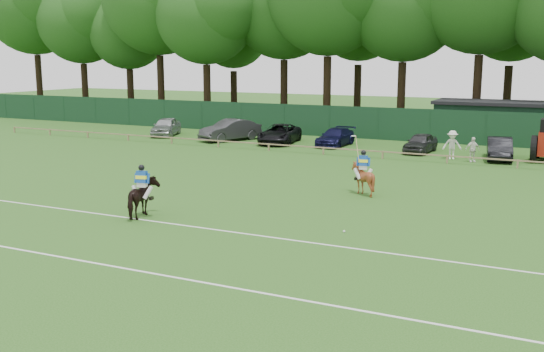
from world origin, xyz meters
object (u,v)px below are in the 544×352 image
Objects in this scene: horse_dark at (143,198)px; spectator_left at (452,145)px; suv_black at (280,134)px; estate_black at (500,149)px; spectator_mid at (472,150)px; sedan_silver at (166,127)px; sedan_grey at (230,130)px; utility_shed at (492,121)px; horse_chestnut at (363,179)px; sedan_navy at (335,137)px; polo_ball at (344,231)px; hatch_grey at (420,143)px.

spectator_left is (8.45, 20.38, 0.12)m from horse_dark.
suv_black is 2.80× the size of spectator_left.
estate_black is 2.22m from spectator_mid.
sedan_silver is 23.28m from spectator_left.
sedan_grey is 18.44m from spectator_mid.
sedan_grey is at bearing -154.78° from utility_shed.
sedan_silver is at bearing -46.18° from horse_chestnut.
utility_shed reaches higher than sedan_navy.
horse_chestnut is 6.80m from polo_ball.
spectator_mid is (1.33, -0.60, -0.13)m from spectator_left.
suv_black is (-4.43, 22.37, -0.08)m from horse_dark.
horse_dark is 10.36m from horse_chestnut.
sedan_grey is 19.68m from estate_black.
hatch_grey is at bearing 95.48° from polo_ball.
sedan_grey is at bearing 128.54° from polo_ball.
spectator_left is at bearing -110.29° from horse_chestnut.
spectator_mid reaches higher than sedan_navy.
sedan_silver is 14.50m from sedan_navy.
spectator_left is at bearing -13.97° from sedan_navy.
hatch_grey is (-0.58, 14.34, -0.10)m from horse_chestnut.
polo_ball is at bearing 175.32° from horse_dark.
polo_ball is (16.55, -20.78, -0.76)m from sedan_grey.
sedan_grey reaches higher than spectator_mid.
sedan_silver is (-21.34, 14.56, -0.01)m from horse_chestnut.
horse_chestnut is 0.83× the size of spectator_left.
horse_dark is at bearing -44.24° from sedan_grey.
spectator_left is at bearing -25.42° from sedan_silver.
sedan_grey is 0.58× the size of utility_shed.
suv_black is at bearing -93.08° from horse_dark.
suv_black is 3.27× the size of spectator_mid.
estate_black is at bearing -22.37° from sedan_silver.
sedan_silver is 20.76m from hatch_grey.
sedan_navy is (4.21, 0.51, -0.07)m from suv_black.
spectator_mid is at bearing -116.88° from horse_chestnut.
sedan_silver is at bearing 158.03° from spectator_left.
hatch_grey is at bearing 112.56° from spectator_mid.
sedan_silver is (-14.72, 22.53, -0.04)m from horse_dark.
sedan_grey is at bearing -172.86° from sedan_navy.
horse_dark reaches higher than polo_ball.
spectator_mid is at bearing -130.60° from horse_dark.
polo_ball is at bearing -92.85° from utility_shed.
sedan_grey is 1.13× the size of sedan_navy.
spectator_mid is (14.22, -2.59, 0.07)m from suv_black.
sedan_grey is 0.97× the size of suv_black.
sedan_navy is 11.47m from estate_black.
suv_black is 15.62m from estate_black.
sedan_grey reaches higher than hatch_grey.
hatch_grey is 9.06m from utility_shed.
sedan_navy reaches higher than polo_ball.
utility_shed is (1.05, 10.25, 0.63)m from spectator_left.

